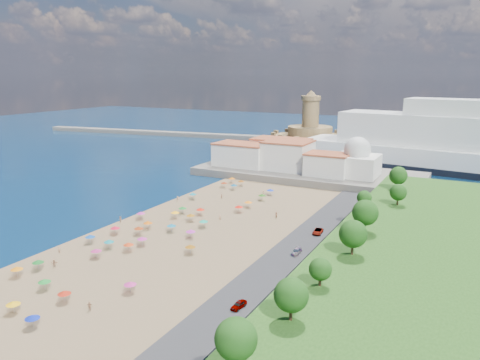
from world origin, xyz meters
The scene contains 11 objects.
ground centered at (0.00, 0.00, 0.00)m, with size 700.00×700.00×0.00m, color #071938.
terrace centered at (10.00, 73.00, 1.50)m, with size 90.00×36.00×3.00m, color #59544C.
jetty centered at (-12.00, 108.00, 1.20)m, with size 18.00×70.00×2.40m, color #59544C.
breakwater centered at (-110.00, 153.00, 1.30)m, with size 200.00×7.00×2.60m, color #59544C.
waterfront_buildings centered at (-3.05, 73.64, 7.88)m, with size 57.00×29.00×11.00m.
domed_building centered at (30.00, 71.00, 8.97)m, with size 16.00×16.00×15.00m.
fortress centered at (-12.00, 138.00, 6.68)m, with size 40.00×40.00×32.40m.
beach_parasols centered at (-1.62, -11.15, 2.15)m, with size 30.51×117.47×2.20m.
beachgoers centered at (-2.43, -6.30, 1.12)m, with size 38.68×92.38×1.82m.
parked_cars centered at (36.00, -7.83, 1.33)m, with size 2.66×48.64×1.31m.
hillside_trees centered at (49.34, -8.46, 10.09)m, with size 11.67×109.08×7.57m.
Camera 1 is at (71.25, -104.10, 41.59)m, focal length 35.00 mm.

